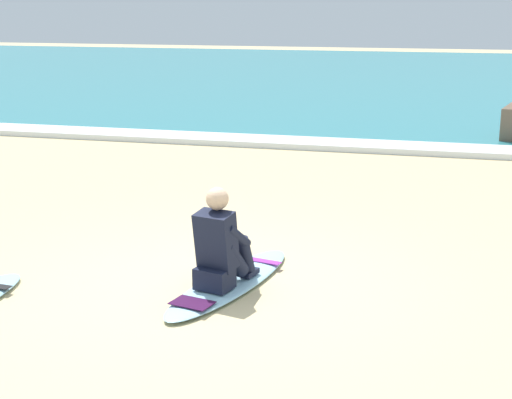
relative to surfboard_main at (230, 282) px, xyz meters
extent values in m
plane|color=#CCB584|center=(-0.12, -0.05, -0.04)|extent=(80.00, 80.00, 0.00)
cube|color=teal|center=(-0.12, 21.09, 0.01)|extent=(80.00, 28.00, 0.10)
cube|color=white|center=(-0.12, 7.39, 0.02)|extent=(80.00, 0.90, 0.11)
ellipsoid|color=#9ED1E5|center=(0.00, 0.00, 0.00)|extent=(0.98, 2.21, 0.07)
cube|color=purple|center=(0.13, 0.59, 0.04)|extent=(0.49, 0.20, 0.01)
cube|color=#351037|center=(-0.15, -0.67, 0.04)|extent=(0.41, 0.31, 0.01)
cube|color=black|center=(-0.07, -0.29, 0.14)|extent=(0.37, 0.33, 0.20)
cylinder|color=black|center=(-0.12, -0.08, 0.29)|extent=(0.24, 0.43, 0.43)
cylinder|color=black|center=(-0.09, 0.12, 0.26)|extent=(0.18, 0.28, 0.42)
cube|color=black|center=(-0.07, 0.19, 0.07)|extent=(0.15, 0.24, 0.05)
cylinder|color=black|center=(0.08, -0.13, 0.29)|extent=(0.24, 0.43, 0.43)
cylinder|color=black|center=(0.14, 0.06, 0.26)|extent=(0.18, 0.28, 0.42)
cube|color=black|center=(0.16, 0.13, 0.07)|extent=(0.15, 0.24, 0.05)
cube|color=black|center=(-0.06, -0.25, 0.49)|extent=(0.40, 0.37, 0.57)
sphere|color=beige|center=(-0.05, -0.22, 0.88)|extent=(0.21, 0.21, 0.21)
cylinder|color=black|center=(-0.16, -0.07, 0.52)|extent=(0.18, 0.41, 0.31)
cylinder|color=black|center=(0.12, -0.14, 0.52)|extent=(0.18, 0.41, 0.31)
camera|label=1|loc=(1.98, -6.57, 2.60)|focal=53.39mm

